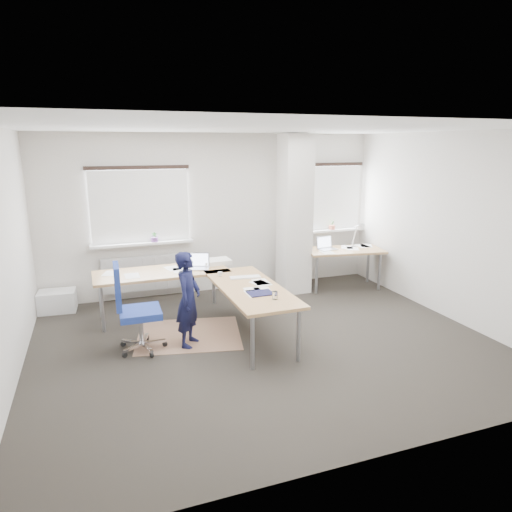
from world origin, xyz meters
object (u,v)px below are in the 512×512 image
object	(u,v)px
desk_main	(206,280)
task_chair	(138,327)
desk_side	(344,252)
person	(188,299)

from	to	relation	value
desk_main	task_chair	bearing A→B (deg)	-154.16
desk_side	task_chair	distance (m)	4.16
desk_main	person	size ratio (longest dim) A/B	2.04
desk_main	person	xyz separation A→B (m)	(-0.38, -0.58, -0.05)
desk_side	person	bearing A→B (deg)	-145.49
desk_main	person	bearing A→B (deg)	-124.44
desk_side	person	world-z (taller)	person
desk_main	task_chair	size ratio (longest dim) A/B	2.23
task_chair	person	distance (m)	0.73
task_chair	desk_main	bearing A→B (deg)	28.18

